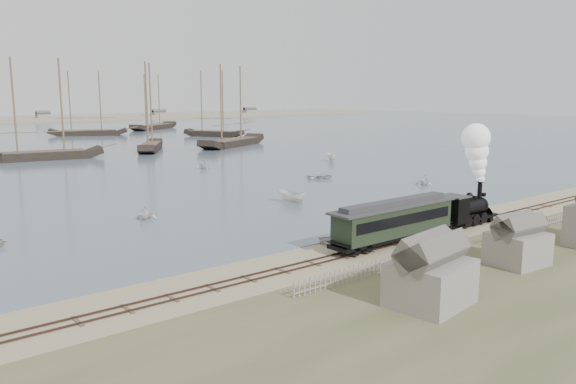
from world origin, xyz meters
TOP-DOWN VIEW (x-y plane):
  - ground at (0.00, 0.00)m, footprint 600.00×600.00m
  - rail_track at (0.00, -2.00)m, footprint 120.00×1.80m
  - picket_fence_west at (-6.50, -7.00)m, footprint 19.00×0.10m
  - picket_fence_east at (12.50, -7.50)m, footprint 15.00×0.10m
  - shed_left at (-10.00, -13.00)m, footprint 5.00×4.00m
  - shed_mid at (2.00, -12.00)m, footprint 4.00×3.50m
  - locomotive at (11.58, -2.00)m, footprint 7.77×2.90m
  - passenger_coach at (-0.60, -2.00)m, footprint 13.86×2.67m
  - beached_dinghy at (-4.36, 1.00)m, footprint 3.93×4.19m
  - rowboat_1 at (-13.37, 20.60)m, footprint 3.36×3.43m
  - rowboat_2 at (3.87, 17.76)m, footprint 4.16×2.27m
  - rowboat_3 at (19.72, 30.22)m, footprint 4.77×4.86m
  - rowboat_4 at (27.35, 16.37)m, footprint 3.06×3.28m
  - rowboat_5 at (36.34, 45.48)m, footprint 4.29×3.68m
  - rowboat_7 at (11.62, 51.73)m, footprint 3.53×3.17m
  - schooner_2 at (-6.13, 82.95)m, footprint 22.66×8.31m
  - schooner_3 at (18.09, 86.28)m, footprint 13.31×17.77m
  - schooner_4 at (39.26, 84.47)m, footprint 25.24×16.99m
  - schooner_5 at (52.18, 114.73)m, footprint 13.17×18.93m
  - schooner_8 at (23.73, 142.88)m, footprint 23.24×15.16m
  - schooner_9 at (53.60, 159.06)m, footprint 24.61×19.70m

SIDE VIEW (x-z plane):
  - ground at x=0.00m, z-range 0.00..0.00m
  - picket_fence_west at x=-6.50m, z-range -0.60..0.60m
  - picket_fence_east at x=12.50m, z-range -0.60..0.60m
  - shed_left at x=-10.00m, z-range -2.05..2.05m
  - shed_mid at x=2.00m, z-range -1.80..1.80m
  - rail_track at x=0.00m, z-range -0.04..0.12m
  - beached_dinghy at x=-4.36m, z-range 0.00..0.71m
  - rowboat_3 at x=19.72m, z-range 0.06..0.88m
  - rowboat_1 at x=-13.37m, z-range 0.06..1.43m
  - rowboat_4 at x=27.35m, z-range 0.06..1.47m
  - rowboat_2 at x=3.87m, z-range 0.06..1.58m
  - rowboat_5 at x=36.34m, z-range 0.06..1.66m
  - rowboat_7 at x=11.62m, z-range 0.06..1.72m
  - passenger_coach at x=-0.60m, z-range 0.45..3.81m
  - locomotive at x=11.58m, z-range -0.38..9.31m
  - schooner_2 at x=-6.13m, z-range 0.06..20.06m
  - schooner_3 at x=18.09m, z-range 0.06..20.06m
  - schooner_4 at x=39.26m, z-range 0.06..20.06m
  - schooner_5 at x=52.18m, z-range 0.06..20.06m
  - schooner_8 at x=23.73m, z-range 0.06..20.06m
  - schooner_9 at x=53.60m, z-range 0.06..20.06m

